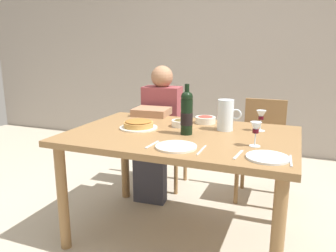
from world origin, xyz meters
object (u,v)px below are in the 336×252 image
at_px(diner_left, 158,127).
at_px(chair_right, 262,143).
at_px(olive_bowl, 181,123).
at_px(dinner_plate_right_setting, 268,157).
at_px(water_pitcher, 226,117).
at_px(wine_glass_right_diner, 261,116).
at_px(wine_glass_left_diner, 256,129).
at_px(dinner_plate_left_setting, 176,147).
at_px(salad_bowl, 205,119).
at_px(wine_bottle, 187,113).
at_px(dining_table, 181,146).
at_px(chair_left, 166,134).
at_px(baked_tart, 139,124).

bearing_deg(diner_left, chair_right, -167.70).
bearing_deg(olive_bowl, dinner_plate_right_setting, -37.83).
xyz_separation_m(water_pitcher, wine_glass_right_diner, (0.23, 0.07, 0.01)).
relative_size(wine_glass_left_diner, wine_glass_right_diner, 1.00).
height_order(diner_left, chair_right, diner_left).
distance_m(olive_bowl, dinner_plate_left_setting, 0.52).
bearing_deg(diner_left, salad_bowl, 146.76).
xyz_separation_m(olive_bowl, diner_left, (-0.38, 0.46, -0.17)).
distance_m(wine_bottle, dinner_plate_right_setting, 0.64).
bearing_deg(dining_table, chair_left, 117.51).
distance_m(wine_glass_left_diner, chair_left, 1.43).
bearing_deg(water_pitcher, baked_tart, -163.35).
relative_size(wine_glass_left_diner, chair_left, 0.17).
height_order(olive_bowl, chair_right, chair_right).
height_order(olive_bowl, diner_left, diner_left).
bearing_deg(wine_glass_left_diner, salad_bowl, 131.58).
height_order(wine_bottle, chair_right, wine_bottle).
xyz_separation_m(water_pitcher, dinner_plate_right_setting, (0.33, -0.51, -0.09)).
distance_m(olive_bowl, wine_glass_right_diner, 0.56).
height_order(salad_bowl, olive_bowl, salad_bowl).
relative_size(dining_table, diner_left, 1.29).
bearing_deg(dinner_plate_right_setting, wine_bottle, 150.18).
relative_size(dining_table, chair_left, 1.72).
relative_size(dining_table, olive_bowl, 11.01).
bearing_deg(chair_left, olive_bowl, 115.34).
relative_size(wine_glass_left_diner, dinner_plate_left_setting, 0.61).
bearing_deg(diner_left, wine_glass_left_diner, 136.71).
bearing_deg(chair_left, wine_bottle, 115.23).
xyz_separation_m(salad_bowl, dinner_plate_right_setting, (0.52, -0.68, -0.02)).
xyz_separation_m(dining_table, salad_bowl, (0.07, 0.35, 0.12)).
bearing_deg(water_pitcher, chair_left, 136.12).
bearing_deg(wine_glass_left_diner, diner_left, 140.77).
bearing_deg(chair_left, chair_right, 177.58).
bearing_deg(wine_bottle, water_pitcher, 43.40).
bearing_deg(olive_bowl, wine_bottle, -61.13).
height_order(olive_bowl, dinner_plate_left_setting, olive_bowl).
xyz_separation_m(dining_table, dinner_plate_right_setting, (0.59, -0.32, 0.10)).
height_order(water_pitcher, wine_glass_right_diner, water_pitcher).
bearing_deg(wine_bottle, salad_bowl, 85.44).
relative_size(wine_bottle, chair_left, 0.38).
height_order(wine_bottle, salad_bowl, wine_bottle).
xyz_separation_m(wine_bottle, chair_left, (-0.50, 0.89, -0.41)).
bearing_deg(dinner_plate_right_setting, diner_left, 136.87).
xyz_separation_m(olive_bowl, dinner_plate_left_setting, (0.15, -0.50, -0.02)).
distance_m(water_pitcher, wine_glass_right_diner, 0.24).
bearing_deg(wine_bottle, dining_table, 164.37).
xyz_separation_m(dinner_plate_left_setting, chair_left, (-0.54, 1.19, -0.27)).
relative_size(salad_bowl, wine_glass_left_diner, 1.06).
bearing_deg(water_pitcher, dinner_plate_left_setting, -108.79).
height_order(wine_glass_left_diner, chair_right, wine_glass_left_diner).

